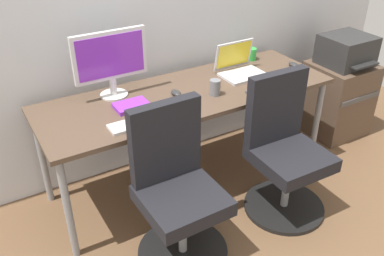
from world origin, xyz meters
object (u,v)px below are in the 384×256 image
at_px(side_cabinet, 337,98).
at_px(desktop_monitor, 110,60).
at_px(open_laptop, 239,67).
at_px(office_chair_right, 284,152).
at_px(office_chair_left, 177,193).
at_px(coffee_mug, 251,54).
at_px(printer, 347,50).

distance_m(side_cabinet, desktop_monitor, 2.03).
relative_size(side_cabinet, open_laptop, 2.04).
height_order(office_chair_right, desktop_monitor, desktop_monitor).
height_order(office_chair_left, coffee_mug, office_chair_left).
distance_m(side_cabinet, open_laptop, 1.10).
relative_size(office_chair_left, side_cabinet, 1.49).
bearing_deg(office_chair_right, open_laptop, 83.13).
distance_m(printer, coffee_mug, 0.80).
distance_m(side_cabinet, coffee_mug, 0.92).
relative_size(office_chair_right, printer, 2.35).
height_order(open_laptop, coffee_mug, open_laptop).
relative_size(office_chair_left, office_chair_right, 1.00).
xyz_separation_m(side_cabinet, printer, (-0.00, -0.00, 0.44)).
height_order(office_chair_left, side_cabinet, office_chair_left).
height_order(office_chair_left, office_chair_right, same).
relative_size(office_chair_right, desktop_monitor, 1.96).
relative_size(side_cabinet, desktop_monitor, 1.32).
xyz_separation_m(printer, desktop_monitor, (-1.90, 0.24, 0.22)).
xyz_separation_m(printer, coffee_mug, (-0.75, 0.29, 0.02)).
distance_m(office_chair_right, coffee_mug, 0.93).
bearing_deg(coffee_mug, office_chair_right, -111.68).
distance_m(office_chair_right, desktop_monitor, 1.25).
bearing_deg(office_chair_right, coffee_mug, 68.32).
distance_m(open_laptop, coffee_mug, 0.30).
relative_size(printer, coffee_mug, 4.35).
distance_m(desktop_monitor, coffee_mug, 1.18).
bearing_deg(office_chair_right, printer, 25.77).
bearing_deg(printer, side_cabinet, 90.00).
bearing_deg(side_cabinet, office_chair_right, -154.19).
xyz_separation_m(office_chair_left, open_laptop, (0.87, 0.62, 0.36)).
xyz_separation_m(office_chair_left, office_chair_right, (0.79, -0.00, 0.00)).
bearing_deg(coffee_mug, side_cabinet, -21.01).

